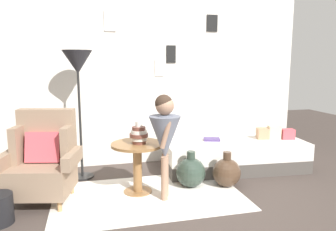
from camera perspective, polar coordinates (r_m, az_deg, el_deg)
ground_plane at (r=3.15m, az=1.64°, el=-18.43°), size 12.00×12.00×0.00m
gallery_wall at (r=4.69m, az=-4.77°, el=7.33°), size 4.80×0.12×2.60m
rug at (r=3.69m, az=-3.37°, el=-14.03°), size 2.05×1.23×0.01m
armchair at (r=3.69m, az=-21.10°, el=-7.44°), size 0.84×0.71×0.97m
daybed at (r=4.60m, az=11.55°, el=-6.79°), size 1.95×0.93×0.40m
pillow_head at (r=4.84m, az=20.32°, el=-3.09°), size 0.19×0.15×0.14m
pillow_mid at (r=4.79m, az=18.21°, el=-2.83°), size 0.19×0.15×0.19m
pillow_back at (r=4.75m, az=16.59°, el=-3.05°), size 0.22×0.15×0.15m
side_table at (r=3.67m, az=-5.42°, el=-7.37°), size 0.58×0.58×0.58m
vase_striped at (r=3.59m, az=-5.16°, el=-3.36°), size 0.21×0.21×0.25m
floor_lamp at (r=4.14m, az=-15.63°, el=7.99°), size 0.37×0.37×1.61m
person_child at (r=3.41m, az=-0.58°, el=-3.14°), size 0.34×0.34×1.14m
book_on_daybed at (r=4.52m, az=7.72°, el=-4.18°), size 0.26×0.22×0.03m
demijohn_near at (r=3.90m, az=4.03°, el=-9.94°), size 0.35×0.35×0.44m
demijohn_far at (r=3.97m, az=10.29°, el=-9.83°), size 0.34×0.34×0.42m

